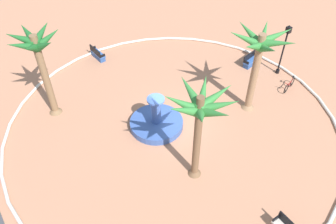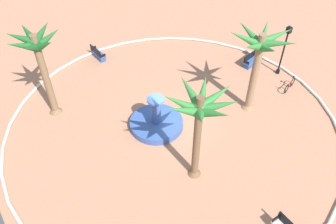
# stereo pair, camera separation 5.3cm
# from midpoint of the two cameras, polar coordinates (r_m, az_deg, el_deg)

# --- Properties ---
(ground_plane) EXTENTS (80.00, 80.00, 0.00)m
(ground_plane) POSITION_cam_midpoint_polar(r_m,az_deg,el_deg) (21.91, 0.75, -1.74)
(ground_plane) COLOR tan
(plaza_curb) EXTENTS (21.14, 21.14, 0.20)m
(plaza_curb) POSITION_cam_midpoint_polar(r_m,az_deg,el_deg) (21.84, 0.76, -1.55)
(plaza_curb) COLOR silver
(plaza_curb) RESTS_ON ground
(fountain) EXTENTS (3.38, 3.38, 2.30)m
(fountain) POSITION_cam_midpoint_polar(r_m,az_deg,el_deg) (21.44, -2.03, -1.78)
(fountain) COLOR #38569E
(fountain) RESTS_ON ground
(palm_tree_near_fountain) EXTENTS (3.69, 3.66, 5.82)m
(palm_tree_near_fountain) POSITION_cam_midpoint_polar(r_m,az_deg,el_deg) (15.87, 5.37, -0.15)
(palm_tree_near_fountain) COLOR brown
(palm_tree_near_fountain) RESTS_ON ground
(palm_tree_by_curb) EXTENTS (3.92, 3.97, 5.84)m
(palm_tree_by_curb) POSITION_cam_midpoint_polar(r_m,az_deg,el_deg) (21.04, 15.09, 9.76)
(palm_tree_by_curb) COLOR #8E6B4C
(palm_tree_by_curb) RESTS_ON ground
(palm_tree_mid_plaza) EXTENTS (3.28, 3.25, 6.05)m
(palm_tree_mid_plaza) POSITION_cam_midpoint_polar(r_m,az_deg,el_deg) (21.28, -21.16, 9.07)
(palm_tree_mid_plaza) COLOR brown
(palm_tree_mid_plaza) RESTS_ON ground
(bench_east) EXTENTS (0.80, 1.67, 1.00)m
(bench_east) POSITION_cam_midpoint_polar(r_m,az_deg,el_deg) (27.56, 13.76, 8.35)
(bench_east) COLOR #335BA8
(bench_east) RESTS_ON ground
(bench_north) EXTENTS (1.63, 0.59, 1.00)m
(bench_north) POSITION_cam_midpoint_polar(r_m,az_deg,el_deg) (28.13, -11.82, 9.45)
(bench_north) COLOR #335BA8
(bench_north) RESTS_ON ground
(lamppost) EXTENTS (0.32, 0.32, 4.03)m
(lamppost) POSITION_cam_midpoint_polar(r_m,az_deg,el_deg) (26.16, 18.97, 10.48)
(lamppost) COLOR black
(lamppost) RESTS_ON ground
(bicycle_red_frame) EXTENTS (0.59, 1.67, 0.94)m
(bicycle_red_frame) POSITION_cam_midpoint_polar(r_m,az_deg,el_deg) (25.77, 19.75, 4.33)
(bicycle_red_frame) COLOR black
(bicycle_red_frame) RESTS_ON ground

